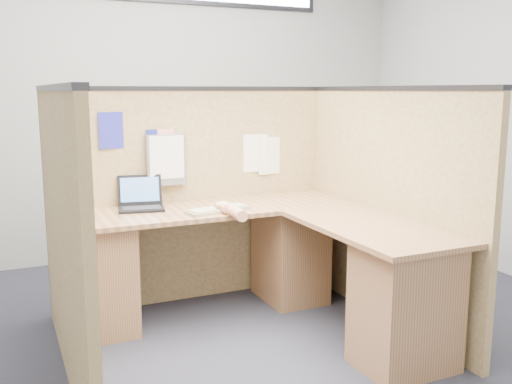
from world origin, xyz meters
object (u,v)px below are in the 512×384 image
l_desk (261,269)px  keyboard (218,210)px  laptop (139,201)px  mouse (223,209)px

l_desk → keyboard: size_ratio=4.37×
laptop → mouse: 0.57m
keyboard → mouse: mouse is taller
laptop → mouse: laptop is taller
mouse → l_desk: bearing=-51.7°
keyboard → mouse: bearing=-61.5°
keyboard → mouse: (0.02, -0.03, 0.01)m
l_desk → laptop: 0.93m
laptop → keyboard: laptop is taller
keyboard → mouse: 0.03m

